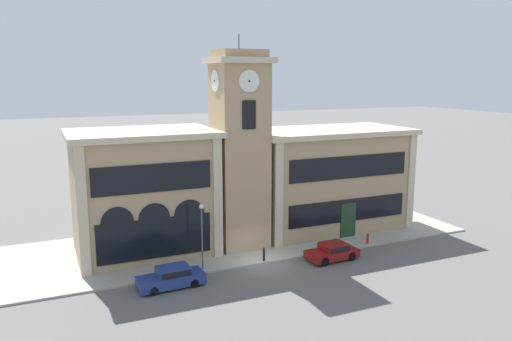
{
  "coord_description": "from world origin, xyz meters",
  "views": [
    {
      "loc": [
        -14.85,
        -32.51,
        14.05
      ],
      "look_at": [
        0.6,
        2.67,
        6.74
      ],
      "focal_mm": 35.0,
      "sensor_mm": 36.0,
      "label": 1
    }
  ],
  "objects_px": {
    "street_lamp": "(202,226)",
    "bollard": "(264,254)",
    "parked_car_near": "(172,277)",
    "parked_car_mid": "(333,251)",
    "fire_hydrant": "(367,239)"
  },
  "relations": [
    {
      "from": "parked_car_near",
      "to": "parked_car_mid",
      "type": "bearing_deg",
      "value": 176.89
    },
    {
      "from": "street_lamp",
      "to": "fire_hydrant",
      "type": "distance_m",
      "value": 14.71
    },
    {
      "from": "parked_car_near",
      "to": "fire_hydrant",
      "type": "relative_size",
      "value": 5.24
    },
    {
      "from": "bollard",
      "to": "parked_car_mid",
      "type": "bearing_deg",
      "value": -16.99
    },
    {
      "from": "bollard",
      "to": "parked_car_near",
      "type": "bearing_deg",
      "value": -168.28
    },
    {
      "from": "parked_car_mid",
      "to": "street_lamp",
      "type": "distance_m",
      "value": 10.45
    },
    {
      "from": "parked_car_near",
      "to": "bollard",
      "type": "relative_size",
      "value": 4.3
    },
    {
      "from": "parked_car_mid",
      "to": "fire_hydrant",
      "type": "distance_m",
      "value": 4.84
    },
    {
      "from": "parked_car_near",
      "to": "bollard",
      "type": "bearing_deg",
      "value": -171.38
    },
    {
      "from": "street_lamp",
      "to": "fire_hydrant",
      "type": "bearing_deg",
      "value": -0.99
    },
    {
      "from": "parked_car_mid",
      "to": "fire_hydrant",
      "type": "height_order",
      "value": "parked_car_mid"
    },
    {
      "from": "parked_car_near",
      "to": "parked_car_mid",
      "type": "distance_m",
      "value": 12.69
    },
    {
      "from": "parked_car_mid",
      "to": "fire_hydrant",
      "type": "xyz_separation_m",
      "value": [
        4.53,
        1.71,
        -0.13
      ]
    },
    {
      "from": "street_lamp",
      "to": "bollard",
      "type": "height_order",
      "value": "street_lamp"
    },
    {
      "from": "fire_hydrant",
      "to": "street_lamp",
      "type": "bearing_deg",
      "value": 179.01
    }
  ]
}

